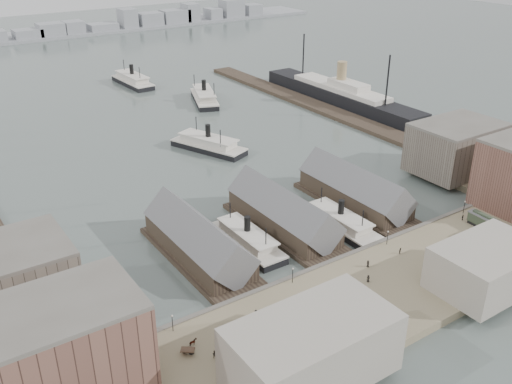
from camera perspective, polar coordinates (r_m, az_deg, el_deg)
ground at (r=144.67m, az=6.70°, el=-6.42°), size 900.00×900.00×0.00m
quay at (r=132.36m, az=12.38°, el=-9.78°), size 180.00×30.00×2.00m
seawall at (r=140.82m, az=8.10°, el=-6.94°), size 180.00×1.20×2.30m
east_wharf at (r=253.45m, az=7.12°, el=8.12°), size 10.00×180.00×1.60m
ferry_shed_west at (r=141.52m, az=-5.79°, el=-4.96°), size 14.00×42.00×12.60m
ferry_shed_center at (r=153.67m, az=2.74°, el=-2.22°), size 14.00×42.00×12.60m
ferry_shed_east at (r=168.97m, az=9.85°, el=0.12°), size 14.00×42.00×12.60m
warehouse_west_front at (r=103.66m, az=-20.22°, el=-15.42°), size 32.00×18.00×18.00m
warehouse_west_back at (r=129.14m, az=-23.67°, el=-8.27°), size 26.00×20.00×14.00m
warehouse_east_back at (r=195.71m, az=19.38°, el=4.18°), size 28.00×20.00×15.00m
street_bldg_center at (r=136.95m, az=22.15°, el=-6.93°), size 24.00×16.00×10.00m
street_bldg_west at (r=104.52m, az=5.59°, el=-15.40°), size 30.00×16.00×12.00m
lamp_post_far_w at (r=116.83m, az=-8.37°, el=-12.54°), size 0.44×0.44×3.92m
lamp_post_near_w at (r=129.48m, az=3.69°, el=-8.03°), size 0.44×0.44×3.92m
lamp_post_near_e at (r=147.25m, az=13.04°, el=-4.21°), size 0.44×0.44×3.92m
lamp_post_far_e at (r=168.52m, az=20.13°, el=-1.21°), size 0.44×0.44×3.92m
far_shore at (r=439.07m, az=-23.80°, el=14.09°), size 500.00×40.00×15.72m
ferry_docked_west at (r=146.79m, az=-0.87°, el=-4.74°), size 7.70×25.68×9.17m
ferry_docked_east at (r=156.55m, az=8.41°, el=-2.96°), size 7.70×25.66×9.17m
ferry_open_near at (r=208.46m, az=-4.78°, el=4.80°), size 19.11×30.49×10.47m
ferry_open_mid at (r=266.38m, az=-5.19°, el=9.47°), size 19.46×31.85×10.92m
ferry_open_far at (r=300.48m, az=-12.25°, el=10.88°), size 10.95×31.57×11.12m
ocean_steamer at (r=266.63m, az=8.46°, el=9.65°), size 12.95×94.62×18.92m
tram at (r=162.78m, az=21.89°, el=-2.85°), size 2.95×9.92×3.50m
horse_cart_left at (r=113.64m, az=-6.48°, el=-14.95°), size 4.43×3.88×1.48m
horse_cart_center at (r=123.53m, az=7.04°, el=-11.15°), size 4.92×1.75×1.57m
horse_cart_right at (r=137.93m, az=17.95°, el=-8.03°), size 4.73×3.41×1.52m
pedestrian_0 at (r=114.42m, az=-11.55°, el=-14.97°), size 0.67×0.78×1.78m
pedestrian_1 at (r=111.17m, az=-4.19°, el=-15.87°), size 1.04×1.05×1.71m
pedestrian_2 at (r=120.35m, az=0.00°, el=-12.03°), size 1.21×1.22×1.69m
pedestrian_3 at (r=117.43m, az=7.51°, el=-13.43°), size 1.02×0.66×1.62m
pedestrian_4 at (r=138.19m, az=11.14°, el=-7.05°), size 0.61×0.89×1.75m
pedestrian_5 at (r=140.06m, az=18.05°, el=-7.47°), size 0.64×0.49×1.66m
pedestrian_6 at (r=145.05m, az=14.24°, el=-5.73°), size 0.95×0.86×1.59m
pedestrian_7 at (r=151.13m, az=21.49°, el=-5.45°), size 1.20×1.25×1.71m
pedestrian_8 at (r=165.62m, az=19.97°, el=-2.39°), size 1.04×0.61×1.65m
pedestrian_10 at (r=132.96m, az=11.16°, el=-8.48°), size 0.97×0.74×1.76m
pedestrian_11 at (r=138.46m, az=17.00°, el=-7.72°), size 0.95×1.02×1.67m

